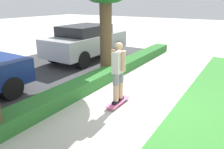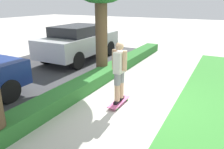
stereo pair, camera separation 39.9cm
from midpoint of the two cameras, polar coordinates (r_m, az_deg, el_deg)
name	(u,v)px [view 1 (the left image)]	position (r m, az deg, el deg)	size (l,w,h in m)	color
ground_plane	(134,102)	(5.91, 7.69, -7.07)	(60.00, 60.00, 0.00)	#BCB7AD
street_asphalt	(31,75)	(8.40, -19.24, -0.07)	(12.91, 5.00, 0.01)	#38383A
hedge_row	(87,84)	(6.60, -4.95, -2.47)	(12.91, 0.60, 0.36)	#2D702D
skateboard	(118,102)	(5.70, 3.61, -7.22)	(0.88, 0.24, 0.08)	#DB5B93
skater_person	(118,71)	(5.38, 3.79, 0.83)	(0.48, 0.40, 1.55)	black
parked_car_middle	(87,41)	(10.03, -5.52, 8.67)	(4.20, 1.83, 1.54)	#B7B7BC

